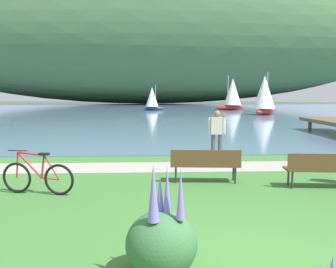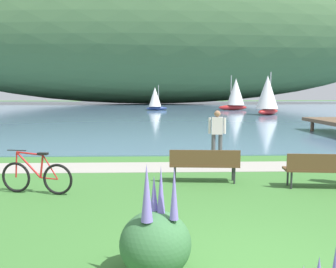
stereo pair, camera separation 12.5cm
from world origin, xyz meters
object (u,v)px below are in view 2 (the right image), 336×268
at_px(sailboat_toward_hillside, 155,98).
at_px(person_at_shoreline, 217,131).
at_px(park_bench_further_along, 323,168).
at_px(bicycle_leaning_near_bench, 36,177).
at_px(sailboat_nearest_to_shore, 235,94).
at_px(park_bench_near_camera, 204,163).
at_px(sailboat_mid_bay, 267,95).

bearing_deg(sailboat_toward_hillside, person_at_shoreline, -86.10).
bearing_deg(person_at_shoreline, park_bench_further_along, -63.73).
bearing_deg(bicycle_leaning_near_bench, park_bench_further_along, 1.76).
bearing_deg(person_at_shoreline, sailboat_toward_hillside, 93.90).
relative_size(park_bench_further_along, person_at_shoreline, 1.08).
bearing_deg(park_bench_further_along, sailboat_nearest_to_shore, 80.64).
bearing_deg(park_bench_near_camera, park_bench_further_along, -13.51).
bearing_deg(person_at_shoreline, bicycle_leaning_near_bench, -139.92).
xyz_separation_m(park_bench_near_camera, bicycle_leaning_near_bench, (-4.01, -0.88, -0.12)).
bearing_deg(sailboat_mid_bay, park_bench_near_camera, -110.47).
bearing_deg(sailboat_toward_hillside, sailboat_mid_bay, -40.46).
distance_m(park_bench_near_camera, bicycle_leaning_near_bench, 4.11).
relative_size(park_bench_near_camera, sailboat_nearest_to_shore, 0.41).
relative_size(bicycle_leaning_near_bench, person_at_shoreline, 1.02).
distance_m(bicycle_leaning_near_bench, sailboat_nearest_to_shore, 40.16).
bearing_deg(park_bench_further_along, bicycle_leaning_near_bench, -178.24).
height_order(park_bench_near_camera, park_bench_further_along, same).
bearing_deg(park_bench_near_camera, sailboat_nearest_to_shore, 76.33).
bearing_deg(sailboat_nearest_to_shore, park_bench_near_camera, -103.67).
bearing_deg(bicycle_leaning_near_bench, sailboat_nearest_to_shore, 71.05).
height_order(park_bench_further_along, sailboat_mid_bay, sailboat_mid_bay).
height_order(bicycle_leaning_near_bench, sailboat_nearest_to_shore, sailboat_nearest_to_shore).
bearing_deg(park_bench_near_camera, sailboat_mid_bay, 69.53).
bearing_deg(sailboat_nearest_to_shore, sailboat_toward_hillside, -178.79).
distance_m(bicycle_leaning_near_bench, person_at_shoreline, 6.41).
bearing_deg(sailboat_toward_hillside, sailboat_nearest_to_shore, 1.21).
height_order(park_bench_further_along, person_at_shoreline, person_at_shoreline).
xyz_separation_m(person_at_shoreline, sailboat_mid_bay, (9.22, 23.80, 1.13)).
bearing_deg(sailboat_mid_bay, sailboat_nearest_to_shore, 96.10).
relative_size(park_bench_near_camera, bicycle_leaning_near_bench, 1.05).
bearing_deg(sailboat_mid_bay, park_bench_further_along, -104.75).
distance_m(park_bench_near_camera, sailboat_toward_hillside, 36.89).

